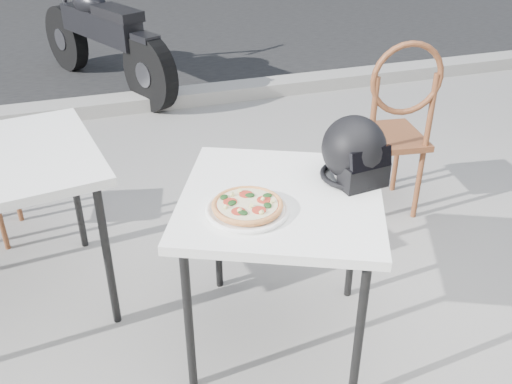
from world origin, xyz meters
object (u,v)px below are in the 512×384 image
object	(u,v)px
plate	(247,210)
cafe_chair_main	(394,121)
pizza	(247,205)
motorcycle	(102,38)
helmet	(355,153)
cafe_table_main	(281,210)

from	to	relation	value
plate	cafe_chair_main	size ratio (longest dim) A/B	0.31
pizza	motorcycle	world-z (taller)	motorcycle
helmet	cafe_chair_main	world-z (taller)	cafe_chair_main
cafe_table_main	helmet	world-z (taller)	helmet
pizza	cafe_chair_main	size ratio (longest dim) A/B	0.28
cafe_table_main	helmet	bearing A→B (deg)	6.61
cafe_table_main	plate	bearing A→B (deg)	-154.89
helmet	cafe_chair_main	xyz separation A→B (m)	(0.65, 0.77, -0.26)
helmet	plate	bearing A→B (deg)	-174.01
pizza	motorcycle	bearing A→B (deg)	93.95
cafe_chair_main	motorcycle	size ratio (longest dim) A/B	0.55
helmet	motorcycle	world-z (taller)	motorcycle
pizza	helmet	world-z (taller)	helmet
plate	helmet	size ratio (longest dim) A/B	1.12
cafe_table_main	plate	world-z (taller)	plate
helmet	motorcycle	size ratio (longest dim) A/B	0.15
cafe_table_main	cafe_chair_main	bearing A→B (deg)	39.45
cafe_table_main	motorcycle	distance (m)	3.65
cafe_table_main	motorcycle	size ratio (longest dim) A/B	0.52
pizza	cafe_chair_main	xyz separation A→B (m)	(1.15, 0.88, -0.17)
pizza	cafe_table_main	bearing A→B (deg)	25.06
cafe_chair_main	plate	bearing A→B (deg)	45.42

